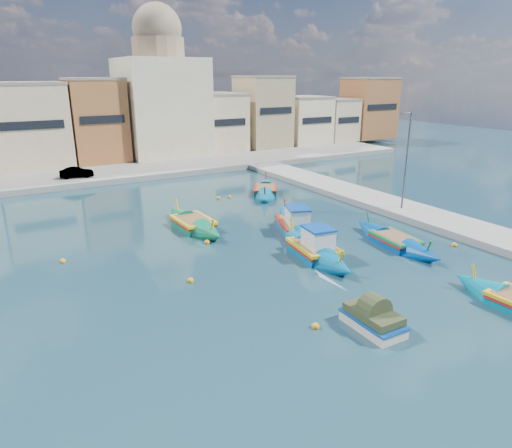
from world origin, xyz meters
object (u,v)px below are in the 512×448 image
object	(u,v)px
luzzu_green	(194,225)
tender_near	(373,320)
church_block	(161,93)
luzzu_blue_south	(395,242)
luzzu_turquoise_cabin	(295,226)
luzzu_blue_cabin	(314,250)
quay_street_lamp	(406,160)
luzzu_cyan_mid	(265,191)

from	to	relation	value
luzzu_green	tender_near	xyz separation A→B (m)	(1.30, -16.76, 0.15)
church_block	luzzu_blue_south	size ratio (longest dim) A/B	2.26
luzzu_green	luzzu_turquoise_cabin	bearing A→B (deg)	-35.36
luzzu_blue_cabin	luzzu_blue_south	world-z (taller)	luzzu_blue_cabin
tender_near	luzzu_blue_cabin	bearing A→B (deg)	69.80
church_block	tender_near	bearing A→B (deg)	-98.64
luzzu_turquoise_cabin	luzzu_blue_cabin	distance (m)	4.73
tender_near	luzzu_turquoise_cabin	bearing A→B (deg)	69.39
luzzu_blue_south	luzzu_turquoise_cabin	bearing A→B (deg)	124.90
luzzu_green	luzzu_blue_south	world-z (taller)	luzzu_green
church_block	luzzu_turquoise_cabin	distance (m)	34.18
church_block	luzzu_blue_south	bearing A→B (deg)	-87.49
quay_street_lamp	luzzu_blue_south	world-z (taller)	quay_street_lamp
church_block	tender_near	xyz separation A→B (m)	(-6.94, -45.64, -7.97)
luzzu_blue_south	tender_near	xyz separation A→B (m)	(-8.64, -6.85, 0.18)
luzzu_blue_cabin	luzzu_cyan_mid	distance (m)	15.57
quay_street_lamp	luzzu_blue_cabin	size ratio (longest dim) A/B	0.91
luzzu_green	luzzu_blue_cabin	bearing A→B (deg)	-63.72
luzzu_turquoise_cabin	tender_near	world-z (taller)	luzzu_turquoise_cabin
quay_street_lamp	luzzu_green	size ratio (longest dim) A/B	0.94
luzzu_blue_south	tender_near	bearing A→B (deg)	-141.59
luzzu_turquoise_cabin	luzzu_green	bearing A→B (deg)	144.64
quay_street_lamp	luzzu_blue_south	xyz separation A→B (m)	(-5.74, -4.79, -4.09)
quay_street_lamp	luzzu_blue_cabin	xyz separation A→B (m)	(-11.41, -3.55, -3.97)
church_block	luzzu_cyan_mid	bearing A→B (deg)	-86.21
luzzu_turquoise_cabin	luzzu_cyan_mid	bearing A→B (deg)	69.69
quay_street_lamp	luzzu_green	distance (m)	16.99
quay_street_lamp	luzzu_green	world-z (taller)	quay_street_lamp
church_block	luzzu_blue_cabin	distance (m)	38.61
luzzu_blue_cabin	quay_street_lamp	bearing A→B (deg)	17.29
quay_street_lamp	luzzu_cyan_mid	bearing A→B (deg)	118.26
luzzu_turquoise_cabin	luzzu_green	size ratio (longest dim) A/B	1.09
church_block	luzzu_green	size ratio (longest dim) A/B	2.25
quay_street_lamp	luzzu_blue_south	bearing A→B (deg)	-140.17
luzzu_green	luzzu_blue_south	size ratio (longest dim) A/B	1.01
luzzu_blue_cabin	luzzu_turquoise_cabin	bearing A→B (deg)	68.63
luzzu_green	luzzu_cyan_mid	bearing A→B (deg)	31.14
luzzu_blue_cabin	luzzu_cyan_mid	world-z (taller)	luzzu_blue_cabin
luzzu_blue_cabin	tender_near	bearing A→B (deg)	-110.20
church_block	luzzu_blue_cabin	bearing A→B (deg)	-96.02
tender_near	luzzu_cyan_mid	bearing A→B (deg)	69.52
quay_street_lamp	luzzu_cyan_mid	size ratio (longest dim) A/B	0.97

